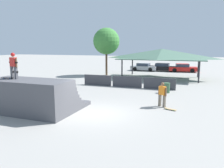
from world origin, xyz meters
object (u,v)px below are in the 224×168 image
skateboard_on_ground (170,109)px  parked_car_silver (144,67)px  skateboard_on_deck (8,78)px  parked_car_black (163,67)px  skater_on_deck (13,64)px  tree_beside_pavilion (106,41)px  bystander_walking (162,93)px  parked_car_red (183,68)px  trash_bin (167,88)px

skateboard_on_ground → parked_car_silver: bearing=-52.9°
skateboard_on_deck → parked_car_black: size_ratio=0.17×
skater_on_deck → skateboard_on_ground: size_ratio=1.96×
skater_on_deck → tree_beside_pavilion: tree_beside_pavilion is taller
skater_on_deck → bystander_walking: bearing=32.0°
skater_on_deck → bystander_walking: (8.13, 4.04, -1.97)m
bystander_walking → parked_car_red: bystander_walking is taller
parked_car_red → skateboard_on_deck: bearing=-117.1°
bystander_walking → tree_beside_pavilion: (-9.40, 13.82, 3.70)m
trash_bin → skater_on_deck: bearing=-132.5°
bystander_walking → parked_car_red: (0.29, 21.44, -0.29)m
trash_bin → parked_car_red: parked_car_red is taller
skateboard_on_deck → trash_bin: 12.16m
skateboard_on_ground → trash_bin: (-0.79, 5.16, 0.37)m
bystander_walking → skateboard_on_ground: (0.57, -0.57, -0.83)m
skater_on_deck → tree_beside_pavilion: size_ratio=0.24×
bystander_walking → parked_car_silver: 21.79m
skateboard_on_deck → parked_car_silver: bearing=81.1°
tree_beside_pavilion → trash_bin: 13.67m
trash_bin → parked_car_black: size_ratio=0.18×
skateboard_on_ground → parked_car_red: 22.02m
bystander_walking → parked_car_silver: (-5.73, 21.02, -0.29)m
trash_bin → parked_car_silver: bearing=108.5°
bystander_walking → trash_bin: bearing=-58.3°
parked_car_black → parked_car_red: 3.01m
skateboard_on_ground → parked_car_red: parked_car_red is taller
skateboard_on_ground → bystander_walking: bearing=-24.1°
tree_beside_pavilion → parked_car_silver: bearing=63.0°
skateboard_on_ground → trash_bin: trash_bin is taller
parked_car_red → trash_bin: bearing=-99.8°
trash_bin → bystander_walking: bearing=-87.2°
skater_on_deck → skateboard_on_ground: skater_on_deck is taller
skater_on_deck → parked_car_red: (8.42, 25.48, -2.25)m
trash_bin → parked_car_black: bearing=98.4°
skater_on_deck → parked_car_silver: bearing=90.1°
tree_beside_pavilion → parked_car_black: tree_beside_pavilion is taller
skateboard_on_deck → parked_car_red: (8.84, 25.57, -1.42)m
skater_on_deck → skateboard_on_deck: size_ratio=1.98×
skater_on_deck → skateboard_on_ground: 9.78m
skateboard_on_ground → trash_bin: 5.23m
skateboard_on_deck → parked_car_silver: skateboard_on_deck is taller
tree_beside_pavilion → parked_car_black: (6.68, 7.64, -3.99)m
parked_car_silver → parked_car_red: same height
skateboard_on_ground → parked_car_silver: (-6.30, 21.59, 0.54)m
skateboard_on_deck → tree_beside_pavilion: tree_beside_pavilion is taller
bystander_walking → parked_car_silver: bearing=-45.8°
skater_on_deck → parked_car_black: bearing=83.6°
skater_on_deck → parked_car_black: (5.41, 25.50, -2.25)m
skateboard_on_deck → parked_car_silver: 25.35m
tree_beside_pavilion → skateboard_on_ground: bearing=-55.3°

